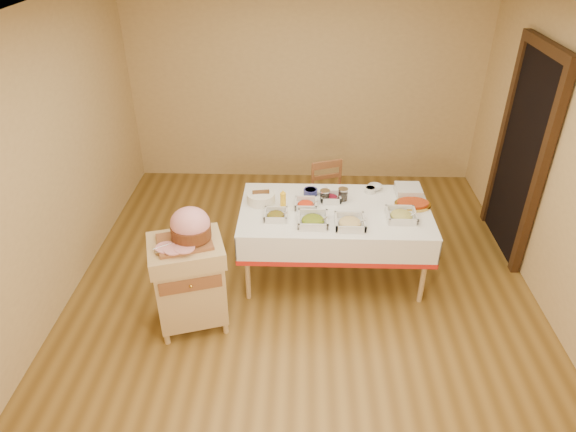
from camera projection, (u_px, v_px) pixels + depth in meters
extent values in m
plane|color=brown|center=(303.00, 290.00, 5.06)|extent=(5.00, 5.00, 0.00)
plane|color=white|center=(308.00, 11.00, 3.70)|extent=(5.00, 5.00, 0.00)
plane|color=tan|center=(305.00, 84.00, 6.51)|extent=(4.50, 0.00, 4.50)
plane|color=tan|center=(304.00, 429.00, 2.25)|extent=(4.50, 0.00, 4.50)
plane|color=tan|center=(45.00, 169.00, 4.43)|extent=(0.00, 5.00, 5.00)
plane|color=tan|center=(572.00, 176.00, 4.32)|extent=(0.00, 5.00, 5.00)
cube|color=black|center=(522.00, 157.00, 5.22)|extent=(0.06, 0.90, 2.10)
cube|color=#372111|center=(539.00, 180.00, 4.79)|extent=(0.08, 0.10, 2.10)
cube|color=#372111|center=(504.00, 138.00, 5.64)|extent=(0.08, 0.10, 2.10)
cube|color=#372111|center=(548.00, 47.00, 4.64)|extent=(0.08, 1.10, 0.10)
cube|color=tan|center=(335.00, 212.00, 4.92)|extent=(1.80, 1.00, 0.04)
cylinder|color=tan|center=(247.00, 268.00, 4.78)|extent=(0.05, 0.05, 0.71)
cylinder|color=tan|center=(255.00, 220.00, 5.50)|extent=(0.05, 0.05, 0.71)
cylinder|color=tan|center=(424.00, 271.00, 4.74)|extent=(0.05, 0.05, 0.71)
cylinder|color=tan|center=(409.00, 223.00, 5.46)|extent=(0.05, 0.05, 0.71)
cube|color=white|center=(335.00, 210.00, 4.91)|extent=(1.82, 1.02, 0.01)
cube|color=tan|center=(190.00, 287.00, 4.47)|extent=(0.68, 0.62, 0.61)
cube|color=tan|center=(186.00, 251.00, 4.27)|extent=(0.73, 0.67, 0.15)
cube|color=brown|center=(182.00, 286.00, 4.16)|extent=(0.49, 0.16, 0.12)
sphere|color=gold|center=(182.00, 287.00, 4.15)|extent=(0.03, 0.03, 0.03)
cylinder|color=tan|center=(161.00, 333.00, 4.49)|extent=(0.05, 0.05, 0.10)
cylinder|color=tan|center=(171.00, 302.00, 4.84)|extent=(0.05, 0.05, 0.10)
cylinder|color=tan|center=(219.00, 334.00, 4.47)|extent=(0.05, 0.05, 0.10)
cylinder|color=tan|center=(225.00, 303.00, 4.82)|extent=(0.05, 0.05, 0.10)
cube|color=brown|center=(331.00, 203.00, 5.68)|extent=(0.49, 0.48, 0.03)
cylinder|color=brown|center=(322.00, 229.00, 5.62)|extent=(0.03, 0.03, 0.41)
cylinder|color=brown|center=(312.00, 215.00, 5.89)|extent=(0.03, 0.03, 0.41)
cylinder|color=brown|center=(350.00, 224.00, 5.71)|extent=(0.03, 0.03, 0.41)
cylinder|color=brown|center=(338.00, 210.00, 5.97)|extent=(0.03, 0.03, 0.41)
cylinder|color=brown|center=(313.00, 182.00, 5.66)|extent=(0.03, 0.03, 0.44)
cylinder|color=brown|center=(340.00, 177.00, 5.75)|extent=(0.03, 0.03, 0.44)
cube|color=brown|center=(327.00, 165.00, 5.61)|extent=(0.34, 0.14, 0.08)
cube|color=brown|center=(184.00, 242.00, 4.22)|extent=(0.43, 0.35, 0.03)
ellipsoid|color=pink|center=(190.00, 223.00, 4.18)|extent=(0.33, 0.29, 0.28)
cylinder|color=#5D2F15|center=(191.00, 231.00, 4.21)|extent=(0.33, 0.33, 0.11)
cube|color=silver|center=(173.00, 252.00, 4.06)|extent=(0.27, 0.12, 0.00)
cylinder|color=silver|center=(172.00, 243.00, 4.16)|extent=(0.32, 0.09, 0.01)
cube|color=silver|center=(276.00, 217.00, 4.77)|extent=(0.21, 0.21, 0.01)
ellipsoid|color=#B13014|center=(276.00, 215.00, 4.76)|extent=(0.16, 0.16, 0.06)
cylinder|color=silver|center=(281.00, 216.00, 4.74)|extent=(0.13, 0.01, 0.09)
cube|color=silver|center=(313.00, 223.00, 4.68)|extent=(0.28, 0.28, 0.02)
ellipsoid|color=#A98A15|center=(313.00, 220.00, 4.67)|extent=(0.21, 0.21, 0.07)
cylinder|color=silver|center=(320.00, 222.00, 4.64)|extent=(0.15, 0.01, 0.11)
cube|color=silver|center=(350.00, 225.00, 4.65)|extent=(0.27, 0.27, 0.02)
ellipsoid|color=#DABB74|center=(350.00, 223.00, 4.64)|extent=(0.21, 0.21, 0.07)
cylinder|color=silver|center=(357.00, 224.00, 4.61)|extent=(0.15, 0.01, 0.11)
cube|color=silver|center=(401.00, 218.00, 4.76)|extent=(0.27, 0.27, 0.01)
ellipsoid|color=tan|center=(401.00, 215.00, 4.75)|extent=(0.21, 0.21, 0.07)
cylinder|color=silver|center=(408.00, 217.00, 4.72)|extent=(0.14, 0.01, 0.10)
cube|color=silver|center=(306.00, 206.00, 4.94)|extent=(0.21, 0.21, 0.01)
ellipsoid|color=red|center=(306.00, 205.00, 4.93)|extent=(0.16, 0.16, 0.06)
cylinder|color=silver|center=(311.00, 205.00, 4.90)|extent=(0.14, 0.01, 0.10)
cube|color=silver|center=(331.00, 200.00, 5.05)|extent=(0.20, 0.20, 0.01)
ellipsoid|color=maroon|center=(331.00, 198.00, 5.04)|extent=(0.15, 0.15, 0.05)
cylinder|color=silver|center=(335.00, 198.00, 5.02)|extent=(0.13, 0.01, 0.09)
cylinder|color=silver|center=(257.00, 193.00, 5.12)|extent=(0.11, 0.11, 0.05)
cylinder|color=black|center=(257.00, 192.00, 5.12)|extent=(0.09, 0.09, 0.02)
cylinder|color=navy|center=(310.00, 192.00, 5.14)|extent=(0.14, 0.14, 0.06)
cylinder|color=maroon|center=(311.00, 190.00, 5.13)|extent=(0.11, 0.11, 0.02)
cylinder|color=silver|center=(370.00, 190.00, 5.18)|extent=(0.11, 0.11, 0.06)
cylinder|color=red|center=(370.00, 188.00, 5.17)|extent=(0.09, 0.09, 0.02)
imported|color=silver|center=(320.00, 190.00, 5.19)|extent=(0.19, 0.19, 0.04)
imported|color=silver|center=(375.00, 187.00, 5.23)|extent=(0.19, 0.19, 0.05)
cylinder|color=silver|center=(325.00, 197.00, 5.00)|extent=(0.09, 0.09, 0.11)
cylinder|color=silver|center=(325.00, 191.00, 4.97)|extent=(0.10, 0.10, 0.01)
cylinder|color=black|center=(325.00, 198.00, 5.01)|extent=(0.08, 0.08, 0.08)
cylinder|color=silver|center=(343.00, 195.00, 5.03)|extent=(0.09, 0.09, 0.11)
cylinder|color=silver|center=(343.00, 189.00, 5.00)|extent=(0.10, 0.10, 0.01)
cylinder|color=black|center=(343.00, 196.00, 5.04)|extent=(0.08, 0.08, 0.08)
cylinder|color=yellow|center=(283.00, 200.00, 4.92)|extent=(0.06, 0.06, 0.14)
cone|color=yellow|center=(283.00, 192.00, 4.88)|extent=(0.04, 0.04, 0.04)
cylinder|color=white|center=(261.00, 198.00, 5.00)|extent=(0.27, 0.27, 0.10)
cube|color=silver|center=(408.00, 194.00, 5.15)|extent=(0.25, 0.25, 0.01)
cube|color=silver|center=(408.00, 193.00, 5.14)|extent=(0.25, 0.25, 0.01)
cube|color=silver|center=(408.00, 191.00, 5.13)|extent=(0.25, 0.25, 0.01)
cube|color=silver|center=(408.00, 190.00, 5.12)|extent=(0.25, 0.25, 0.01)
cube|color=silver|center=(408.00, 189.00, 5.11)|extent=(0.25, 0.25, 0.01)
cube|color=silver|center=(409.00, 187.00, 5.11)|extent=(0.25, 0.25, 0.01)
ellipsoid|color=gold|center=(413.00, 205.00, 4.95)|extent=(0.35, 0.25, 0.03)
ellipsoid|color=#B53B13|center=(413.00, 203.00, 4.94)|extent=(0.30, 0.21, 0.04)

